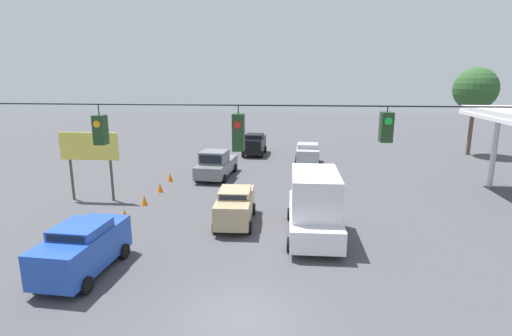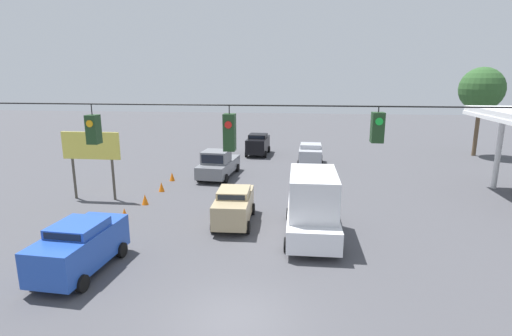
{
  "view_description": "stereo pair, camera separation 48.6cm",
  "coord_description": "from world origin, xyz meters",
  "px_view_note": "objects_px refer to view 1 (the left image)",
  "views": [
    {
      "loc": [
        -1.5,
        11.23,
        7.65
      ],
      "look_at": [
        0.58,
        -11.26,
        2.34
      ],
      "focal_mm": 28.0,
      "sensor_mm": 36.0,
      "label": 1
    },
    {
      "loc": [
        -1.99,
        11.18,
        7.65
      ],
      "look_at": [
        0.58,
        -11.26,
        2.34
      ],
      "focal_mm": 28.0,
      "sensor_mm": 36.0,
      "label": 2
    }
  ],
  "objects_px": {
    "roadside_billboard": "(89,151)",
    "traffic_cone_fifth": "(160,187)",
    "pickup_truck_grey_withflow_far": "(216,165)",
    "sedan_blue_parked_shoulder": "(83,248)",
    "traffic_cone_nearest": "(75,259)",
    "tree_horizon_left": "(476,89)",
    "overhead_signal_span": "(238,183)",
    "box_truck_white_crossing_near": "(314,205)",
    "traffic_cone_farthest": "(170,177)",
    "traffic_cone_fourth": "(144,200)",
    "traffic_cone_second": "(103,233)",
    "sedan_black_withflow_deep": "(255,144)",
    "sedan_silver_oncoming_deep": "(308,154)",
    "traffic_cone_third": "(125,215)",
    "sedan_tan_withflow_mid": "(235,205)"
  },
  "relations": [
    {
      "from": "traffic_cone_second",
      "to": "roadside_billboard",
      "type": "bearing_deg",
      "value": -59.69
    },
    {
      "from": "box_truck_white_crossing_near",
      "to": "traffic_cone_second",
      "type": "xyz_separation_m",
      "value": [
        9.98,
        1.42,
        -1.24
      ]
    },
    {
      "from": "sedan_tan_withflow_mid",
      "to": "roadside_billboard",
      "type": "xyz_separation_m",
      "value": [
        9.39,
        -3.14,
        2.11
      ]
    },
    {
      "from": "sedan_blue_parked_shoulder",
      "to": "tree_horizon_left",
      "type": "relative_size",
      "value": 0.54
    },
    {
      "from": "pickup_truck_grey_withflow_far",
      "to": "box_truck_white_crossing_near",
      "type": "bearing_deg",
      "value": 122.4
    },
    {
      "from": "traffic_cone_fourth",
      "to": "roadside_billboard",
      "type": "height_order",
      "value": "roadside_billboard"
    },
    {
      "from": "traffic_cone_farthest",
      "to": "traffic_cone_second",
      "type": "bearing_deg",
      "value": 90.18
    },
    {
      "from": "overhead_signal_span",
      "to": "sedan_blue_parked_shoulder",
      "type": "distance_m",
      "value": 7.97
    },
    {
      "from": "roadside_billboard",
      "to": "traffic_cone_fifth",
      "type": "bearing_deg",
      "value": -150.07
    },
    {
      "from": "sedan_black_withflow_deep",
      "to": "traffic_cone_nearest",
      "type": "relative_size",
      "value": 6.48
    },
    {
      "from": "traffic_cone_third",
      "to": "sedan_blue_parked_shoulder",
      "type": "bearing_deg",
      "value": 98.17
    },
    {
      "from": "sedan_blue_parked_shoulder",
      "to": "traffic_cone_second",
      "type": "xyz_separation_m",
      "value": [
        0.8,
        -3.17,
        -0.74
      ]
    },
    {
      "from": "sedan_silver_oncoming_deep",
      "to": "roadside_billboard",
      "type": "relative_size",
      "value": 0.91
    },
    {
      "from": "traffic_cone_third",
      "to": "traffic_cone_nearest",
      "type": "bearing_deg",
      "value": 91.76
    },
    {
      "from": "sedan_blue_parked_shoulder",
      "to": "traffic_cone_nearest",
      "type": "relative_size",
      "value": 7.05
    },
    {
      "from": "sedan_black_withflow_deep",
      "to": "tree_horizon_left",
      "type": "xyz_separation_m",
      "value": [
        -20.79,
        -1.94,
        5.24
      ]
    },
    {
      "from": "traffic_cone_second",
      "to": "box_truck_white_crossing_near",
      "type": "bearing_deg",
      "value": -171.89
    },
    {
      "from": "overhead_signal_span",
      "to": "sedan_black_withflow_deep",
      "type": "xyz_separation_m",
      "value": [
        2.16,
        -27.2,
        -3.55
      ]
    },
    {
      "from": "box_truck_white_crossing_near",
      "to": "traffic_cone_fourth",
      "type": "bearing_deg",
      "value": -20.68
    },
    {
      "from": "traffic_cone_fourth",
      "to": "traffic_cone_second",
      "type": "bearing_deg",
      "value": 88.83
    },
    {
      "from": "overhead_signal_span",
      "to": "sedan_blue_parked_shoulder",
      "type": "relative_size",
      "value": 4.3
    },
    {
      "from": "traffic_cone_farthest",
      "to": "roadside_billboard",
      "type": "distance_m",
      "value": 6.52
    },
    {
      "from": "sedan_blue_parked_shoulder",
      "to": "roadside_billboard",
      "type": "height_order",
      "value": "roadside_billboard"
    },
    {
      "from": "pickup_truck_grey_withflow_far",
      "to": "traffic_cone_nearest",
      "type": "distance_m",
      "value": 15.21
    },
    {
      "from": "sedan_black_withflow_deep",
      "to": "tree_horizon_left",
      "type": "relative_size",
      "value": 0.5
    },
    {
      "from": "overhead_signal_span",
      "to": "traffic_cone_fourth",
      "type": "xyz_separation_m",
      "value": [
        7.25,
        -11.14,
        -4.29
      ]
    },
    {
      "from": "traffic_cone_fifth",
      "to": "overhead_signal_span",
      "type": "bearing_deg",
      "value": 117.37
    },
    {
      "from": "traffic_cone_fifth",
      "to": "traffic_cone_third",
      "type": "bearing_deg",
      "value": 88.28
    },
    {
      "from": "tree_horizon_left",
      "to": "traffic_cone_second",
      "type": "bearing_deg",
      "value": 41.7
    },
    {
      "from": "sedan_blue_parked_shoulder",
      "to": "traffic_cone_second",
      "type": "bearing_deg",
      "value": -75.77
    },
    {
      "from": "overhead_signal_span",
      "to": "traffic_cone_fifth",
      "type": "bearing_deg",
      "value": -62.63
    },
    {
      "from": "sedan_black_withflow_deep",
      "to": "traffic_cone_third",
      "type": "height_order",
      "value": "sedan_black_withflow_deep"
    },
    {
      "from": "box_truck_white_crossing_near",
      "to": "sedan_blue_parked_shoulder",
      "type": "distance_m",
      "value": 10.27
    },
    {
      "from": "sedan_tan_withflow_mid",
      "to": "traffic_cone_farthest",
      "type": "xyz_separation_m",
      "value": [
        5.99,
        -7.97,
        -0.65
      ]
    },
    {
      "from": "sedan_blue_parked_shoulder",
      "to": "traffic_cone_farthest",
      "type": "relative_size",
      "value": 7.05
    },
    {
      "from": "pickup_truck_grey_withflow_far",
      "to": "traffic_cone_farthest",
      "type": "distance_m",
      "value": 3.57
    },
    {
      "from": "sedan_black_withflow_deep",
      "to": "traffic_cone_fifth",
      "type": "height_order",
      "value": "sedan_black_withflow_deep"
    },
    {
      "from": "sedan_blue_parked_shoulder",
      "to": "sedan_black_withflow_deep",
      "type": "bearing_deg",
      "value": -100.21
    },
    {
      "from": "overhead_signal_span",
      "to": "traffic_cone_fourth",
      "type": "height_order",
      "value": "overhead_signal_span"
    },
    {
      "from": "traffic_cone_second",
      "to": "traffic_cone_fifth",
      "type": "bearing_deg",
      "value": -91.0
    },
    {
      "from": "traffic_cone_nearest",
      "to": "tree_horizon_left",
      "type": "relative_size",
      "value": 0.08
    },
    {
      "from": "traffic_cone_farthest",
      "to": "roadside_billboard",
      "type": "relative_size",
      "value": 0.15
    },
    {
      "from": "pickup_truck_grey_withflow_far",
      "to": "sedan_blue_parked_shoulder",
      "type": "relative_size",
      "value": 1.21
    },
    {
      "from": "sedan_silver_oncoming_deep",
      "to": "sedan_blue_parked_shoulder",
      "type": "distance_m",
      "value": 22.51
    },
    {
      "from": "overhead_signal_span",
      "to": "traffic_cone_third",
      "type": "bearing_deg",
      "value": -49.29
    },
    {
      "from": "box_truck_white_crossing_near",
      "to": "roadside_billboard",
      "type": "xyz_separation_m",
      "value": [
        13.42,
        -4.46,
        1.52
      ]
    },
    {
      "from": "overhead_signal_span",
      "to": "traffic_cone_farthest",
      "type": "xyz_separation_m",
      "value": [
        7.39,
        -16.7,
        -4.29
      ]
    },
    {
      "from": "traffic_cone_third",
      "to": "tree_horizon_left",
      "type": "bearing_deg",
      "value": -141.66
    },
    {
      "from": "traffic_cone_fourth",
      "to": "tree_horizon_left",
      "type": "xyz_separation_m",
      "value": [
        -25.88,
        -18.0,
        5.97
      ]
    },
    {
      "from": "sedan_black_withflow_deep",
      "to": "traffic_cone_fourth",
      "type": "xyz_separation_m",
      "value": [
        5.09,
        16.06,
        -0.73
      ]
    }
  ]
}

